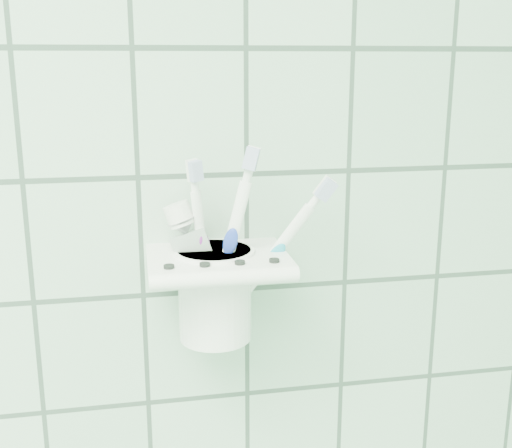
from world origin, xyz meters
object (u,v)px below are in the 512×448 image
toothbrush_pink (210,243)px  toothbrush_orange (219,236)px  holder_bracket (217,263)px  toothpaste_tube (222,257)px  cup (215,290)px  toothbrush_blue (207,241)px

toothbrush_pink → toothbrush_orange: toothbrush_orange is taller
holder_bracket → toothbrush_pink: bearing=110.8°
toothbrush_orange → toothpaste_tube: (0.00, -0.02, -0.02)m
cup → toothbrush_blue: size_ratio=0.49×
holder_bracket → toothbrush_orange: (0.00, 0.01, 0.02)m
cup → toothbrush_pink: bearing=106.9°
toothbrush_orange → holder_bracket: bearing=-107.4°
toothbrush_pink → cup: bearing=-99.9°
holder_bracket → cup: bearing=119.3°
toothbrush_blue → toothpaste_tube: toothbrush_blue is taller
cup → toothpaste_tube: bearing=-50.0°
holder_bracket → cup: size_ratio=1.46×
toothpaste_tube → cup: bearing=128.8°
toothbrush_blue → toothpaste_tube: bearing=28.9°
cup → toothbrush_pink: size_ratio=0.53×
toothbrush_pink → toothpaste_tube: (0.01, -0.02, -0.01)m
holder_bracket → toothpaste_tube: size_ratio=0.91×
toothbrush_orange → toothbrush_pink: bearing=169.3°
holder_bracket → toothpaste_tube: bearing=-39.4°
toothbrush_orange → toothpaste_tube: size_ratio=1.21×
toothbrush_pink → toothbrush_blue: bearing=-130.9°
holder_bracket → toothbrush_orange: toothbrush_orange is taller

